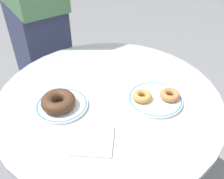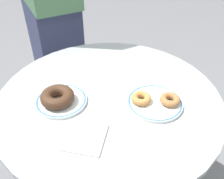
{
  "view_description": "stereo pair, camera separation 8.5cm",
  "coord_description": "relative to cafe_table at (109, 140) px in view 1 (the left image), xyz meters",
  "views": [
    {
      "loc": [
        -0.02,
        -0.66,
        1.26
      ],
      "look_at": [
        0.01,
        0.0,
        0.73
      ],
      "focal_mm": 40.12,
      "sensor_mm": 36.0,
      "label": 1
    },
    {
      "loc": [
        0.07,
        -0.66,
        1.26
      ],
      "look_at": [
        0.01,
        0.0,
        0.73
      ],
      "focal_mm": 40.12,
      "sensor_mm": 36.0,
      "label": 2
    }
  ],
  "objects": [
    {
      "name": "plate_right",
      "position": [
        0.16,
        -0.03,
        0.24
      ],
      "size": [
        0.18,
        0.18,
        0.01
      ],
      "color": "white",
      "rests_on": "cafe_table"
    },
    {
      "name": "plate_left",
      "position": [
        -0.16,
        -0.05,
        0.24
      ],
      "size": [
        0.17,
        0.17,
        0.01
      ],
      "color": "white",
      "rests_on": "cafe_table"
    },
    {
      "name": "cafe_table",
      "position": [
        0.0,
        0.0,
        0.0
      ],
      "size": [
        0.78,
        0.78,
        0.7
      ],
      "color": "#999EA3",
      "rests_on": "ground"
    },
    {
      "name": "person_figure",
      "position": [
        -0.36,
        0.57,
        0.32
      ],
      "size": [
        0.4,
        0.46,
        1.61
      ],
      "color": "#2D3351",
      "rests_on": "ground"
    },
    {
      "name": "donut_cinnamon",
      "position": [
        0.2,
        -0.03,
        0.25
      ],
      "size": [
        0.09,
        0.09,
        0.02
      ],
      "primitive_type": "torus",
      "rotation": [
        0.0,
        0.0,
        5.09
      ],
      "color": "#A36B3D",
      "rests_on": "plate_right"
    },
    {
      "name": "donut_old_fashioned",
      "position": [
        0.11,
        -0.03,
        0.25
      ],
      "size": [
        0.09,
        0.09,
        0.02
      ],
      "primitive_type": "torus",
      "rotation": [
        0.0,
        0.0,
        5.37
      ],
      "color": "#BC7F42",
      "rests_on": "plate_right"
    },
    {
      "name": "paper_napkin",
      "position": [
        -0.05,
        -0.19,
        0.23
      ],
      "size": [
        0.13,
        0.13,
        0.01
      ],
      "primitive_type": "cube",
      "rotation": [
        0.0,
        0.0,
        -0.13
      ],
      "color": "white",
      "rests_on": "cafe_table"
    },
    {
      "name": "donut_chocolate",
      "position": [
        -0.16,
        -0.06,
        0.26
      ],
      "size": [
        0.15,
        0.15,
        0.04
      ],
      "primitive_type": "torus",
      "rotation": [
        0.0,
        0.0,
        5.17
      ],
      "color": "#422819",
      "rests_on": "plate_left"
    }
  ]
}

